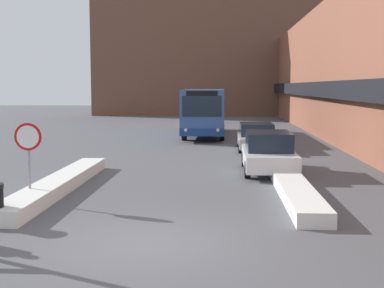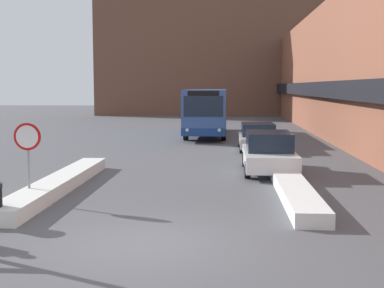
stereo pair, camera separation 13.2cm
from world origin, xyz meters
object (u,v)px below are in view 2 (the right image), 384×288
Objects in this scene: parked_car_middle at (258,136)px; stop_sign at (28,145)px; parked_car_front at (269,152)px; city_bus at (207,111)px.

stop_sign is (-7.06, -12.95, 0.92)m from parked_car_middle.
parked_car_front is 0.97× the size of parked_car_middle.
parked_car_middle is at bearing 90.00° from parked_car_front.
stop_sign is at bearing -118.60° from parked_car_middle.
parked_car_front is (2.89, -15.15, -0.89)m from city_bus.
city_bus is 8.51m from parked_car_middle.
parked_car_middle is 2.06× the size of stop_sign.
parked_car_middle is 14.78m from stop_sign.
stop_sign reaches higher than parked_car_front.
stop_sign is (-4.17, -20.89, -0.04)m from city_bus.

